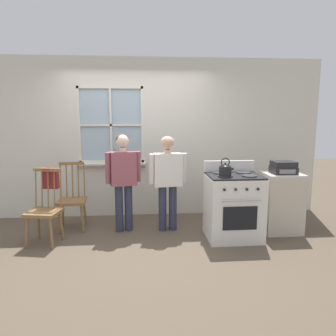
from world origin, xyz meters
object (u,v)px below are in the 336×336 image
object	(u,v)px
person_teen_center	(168,175)
stereo	(283,168)
stove	(233,206)
potted_plant	(115,159)
side_counter	(281,202)
kettle	(225,170)
chair_near_wall	(72,200)
person_elderly_left	(123,174)
handbag	(50,179)
chair_by_window	(44,211)

from	to	relation	value
person_teen_center	stereo	bearing A→B (deg)	-13.56
stove	potted_plant	world-z (taller)	potted_plant
person_teen_center	side_counter	xyz separation A→B (m)	(1.69, -0.20, -0.42)
side_counter	stove	bearing A→B (deg)	-166.00
person_teen_center	stove	distance (m)	1.06
stereo	side_counter	bearing A→B (deg)	90.00
kettle	person_teen_center	bearing A→B (deg)	144.34
kettle	stereo	size ratio (longest dim) A/B	0.73
chair_near_wall	person_teen_center	world-z (taller)	person_teen_center
stereo	person_elderly_left	bearing A→B (deg)	173.96
person_teen_center	potted_plant	size ratio (longest dim) A/B	5.43
kettle	person_elderly_left	bearing A→B (deg)	158.33
kettle	handbag	distance (m)	2.45
chair_near_wall	handbag	size ratio (longest dim) A/B	3.35
chair_by_window	stereo	bearing A→B (deg)	13.27
person_teen_center	stereo	xyz separation A→B (m)	(1.69, -0.22, 0.12)
chair_near_wall	stereo	distance (m)	3.23
chair_by_window	chair_near_wall	size ratio (longest dim) A/B	1.00
chair_near_wall	stereo	size ratio (longest dim) A/B	3.03
chair_by_window	person_elderly_left	world-z (taller)	person_elderly_left
person_teen_center	chair_by_window	bearing A→B (deg)	-173.95
stove	handbag	world-z (taller)	stove
chair_near_wall	side_counter	size ratio (longest dim) A/B	1.14
potted_plant	chair_by_window	bearing A→B (deg)	-128.14
potted_plant	person_elderly_left	bearing A→B (deg)	-76.25
chair_near_wall	kettle	size ratio (longest dim) A/B	4.17
person_elderly_left	side_counter	world-z (taller)	person_elderly_left
stove	side_counter	xyz separation A→B (m)	(0.79, 0.20, -0.02)
side_counter	kettle	bearing A→B (deg)	-161.07
chair_by_window	kettle	bearing A→B (deg)	7.09
kettle	potted_plant	bearing A→B (deg)	140.96
chair_near_wall	person_elderly_left	world-z (taller)	person_elderly_left
handbag	chair_by_window	bearing A→B (deg)	-100.77
chair_near_wall	handbag	world-z (taller)	same
person_elderly_left	person_teen_center	distance (m)	0.66
potted_plant	side_counter	bearing A→B (deg)	-20.59
person_teen_center	potted_plant	xyz separation A→B (m)	(-0.84, 0.75, 0.15)
person_elderly_left	kettle	bearing A→B (deg)	-35.47
person_teen_center	handbag	bearing A→B (deg)	178.73
stereo	handbag	bearing A→B (deg)	178.64
kettle	handbag	xyz separation A→B (m)	(-2.41, 0.39, -0.17)
chair_by_window	stove	bearing A→B (deg)	10.18
stove	chair_near_wall	bearing A→B (deg)	166.20
handbag	person_teen_center	bearing A→B (deg)	4.83
chair_by_window	handbag	bearing A→B (deg)	90.00
person_elderly_left	stove	xyz separation A→B (m)	(1.57, -0.43, -0.40)
kettle	potted_plant	xyz separation A→B (m)	(-1.58, 1.28, -0.01)
chair_by_window	handbag	size ratio (longest dim) A/B	3.35
person_elderly_left	handbag	xyz separation A→B (m)	(-1.01, -0.17, -0.02)
chair_near_wall	stereo	bearing A→B (deg)	-10.03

